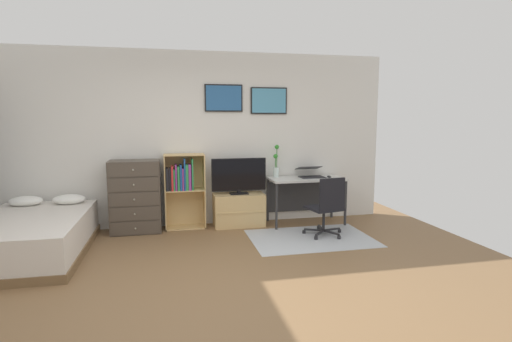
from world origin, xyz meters
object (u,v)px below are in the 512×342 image
Objects in this scene: bed at (32,236)px; office_chair at (327,205)px; bookshelf at (183,184)px; television at (239,176)px; laptop at (310,173)px; computer_mouse at (329,177)px; dresser at (135,197)px; desk at (304,185)px; bamboo_vase at (276,164)px; tv_stand at (239,210)px.

office_chair reaches higher than bed.
bed is 1.78× the size of bookshelf.
television reaches higher than laptop.
office_chair is at bearing -36.51° from television.
computer_mouse is (1.44, -0.13, -0.03)m from television.
dresser is 2.62m from desk.
bamboo_vase is (-0.45, 0.10, 0.35)m from desk.
dresser is at bearing -174.84° from bookshelf.
television reaches higher than desk.
office_chair is (3.86, -0.04, 0.21)m from bed.
bamboo_vase is (0.62, 0.09, 0.70)m from tv_stand.
computer_mouse reaches higher than bed.
office_chair is at bearing -17.44° from dresser.
dresser reaches higher than television.
bamboo_vase is at bearing 9.88° from television.
desk is 0.23m from laptop.
tv_stand is at bearing -172.13° from bamboo_vase.
bookshelf is 1.93m from desk.
bamboo_vase reaches higher than computer_mouse.
dresser is at bearing -179.45° from tv_stand.
dresser is 2.74m from laptop.
bed is 19.55× the size of computer_mouse.
tv_stand is (1.55, 0.01, -0.28)m from dresser.
dresser is 1.26× the size of television.
bamboo_vase reaches higher than desk.
bookshelf is 2.20× the size of bamboo_vase.
tv_stand is (0.85, -0.05, -0.43)m from bookshelf.
bookshelf is 2.67× the size of laptop.
dresser is (1.18, 0.79, 0.29)m from bed.
television is at bearing -90.00° from tv_stand.
computer_mouse is 0.87m from bamboo_vase.
bookshelf is at bearing 176.81° from tv_stand.
computer_mouse is (2.29, -0.20, 0.08)m from bookshelf.
tv_stand is at bearing 178.53° from laptop.
laptop is at bearing 12.12° from bed.
office_chair is at bearing -61.92° from bamboo_vase.
laptop is at bearing 7.28° from desk.
bed is at bearing -165.05° from bamboo_vase.
bookshelf reaches higher than computer_mouse.
television is 1.64× the size of bamboo_vase.
dresser is 2.50× the size of laptop.
bamboo_vase reaches higher than laptop.
television is 1.09m from desk.
television is at bearing 179.62° from laptop.
bookshelf reaches higher than tv_stand.
television is (1.55, -0.01, 0.25)m from dresser.
tv_stand is at bearing 90.00° from television.
desk is at bearing 12.24° from bed.
desk is (1.07, 0.01, -0.19)m from television.
dresser is at bearing 179.98° from desk.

